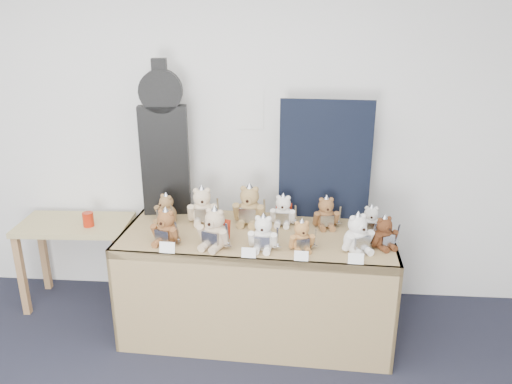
# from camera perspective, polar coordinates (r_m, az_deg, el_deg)

# --- Properties ---
(room_shell) EXTENTS (6.00, 6.00, 6.00)m
(room_shell) POSITION_cam_1_polar(r_m,az_deg,el_deg) (3.79, -0.73, 9.40)
(room_shell) COLOR white
(room_shell) RESTS_ON floor
(display_table) EXTENTS (1.90, 0.86, 0.78)m
(display_table) POSITION_cam_1_polar(r_m,az_deg,el_deg) (3.46, -0.05, -7.76)
(display_table) COLOR #997C4E
(display_table) RESTS_ON floor
(side_table) EXTENTS (0.85, 0.50, 0.69)m
(side_table) POSITION_cam_1_polar(r_m,az_deg,el_deg) (4.13, -19.86, -4.85)
(side_table) COLOR #92804F
(side_table) RESTS_ON floor
(guitar_case) EXTENTS (0.36, 0.15, 1.14)m
(guitar_case) POSITION_cam_1_polar(r_m,az_deg,el_deg) (3.70, -10.48, 5.76)
(guitar_case) COLOR black
(guitar_case) RESTS_ON display_table
(navy_board) EXTENTS (0.66, 0.06, 0.87)m
(navy_board) POSITION_cam_1_polar(r_m,az_deg,el_deg) (3.61, 7.88, 3.58)
(navy_board) COLOR black
(navy_board) RESTS_ON display_table
(red_cup) EXTENTS (0.08, 0.08, 0.11)m
(red_cup) POSITION_cam_1_polar(r_m,az_deg,el_deg) (3.96, -18.63, -2.99)
(red_cup) COLOR #AD210B
(red_cup) RESTS_ON side_table
(teddy_front_far_left) EXTENTS (0.22, 0.20, 0.27)m
(teddy_front_far_left) POSITION_cam_1_polar(r_m,az_deg,el_deg) (3.32, -10.24, -4.09)
(teddy_front_far_left) COLOR brown
(teddy_front_far_left) RESTS_ON display_table
(teddy_front_left) EXTENTS (0.24, 0.24, 0.30)m
(teddy_front_left) POSITION_cam_1_polar(r_m,az_deg,el_deg) (3.22, -4.74, -4.31)
(teddy_front_left) COLOR #C5AA8B
(teddy_front_left) RESTS_ON display_table
(teddy_front_centre) EXTENTS (0.21, 0.18, 0.26)m
(teddy_front_centre) POSITION_cam_1_polar(r_m,az_deg,el_deg) (3.19, 0.83, -4.84)
(teddy_front_centre) COLOR white
(teddy_front_centre) RESTS_ON display_table
(teddy_front_right) EXTENTS (0.19, 0.16, 0.23)m
(teddy_front_right) POSITION_cam_1_polar(r_m,az_deg,el_deg) (3.20, 5.24, -5.10)
(teddy_front_right) COLOR #A8733F
(teddy_front_right) RESTS_ON display_table
(teddy_front_far_right) EXTENTS (0.24, 0.23, 0.28)m
(teddy_front_far_right) POSITION_cam_1_polar(r_m,az_deg,el_deg) (3.23, 11.52, -4.78)
(teddy_front_far_right) COLOR white
(teddy_front_far_right) RESTS_ON display_table
(teddy_front_end) EXTENTS (0.20, 0.19, 0.24)m
(teddy_front_end) POSITION_cam_1_polar(r_m,az_deg,el_deg) (3.32, 14.43, -4.63)
(teddy_front_end) COLOR #532F1C
(teddy_front_end) RESTS_ON display_table
(teddy_back_left) EXTENTS (0.25, 0.22, 0.30)m
(teddy_back_left) POSITION_cam_1_polar(r_m,az_deg,el_deg) (3.61, -6.15, -1.68)
(teddy_back_left) COLOR beige
(teddy_back_left) RESTS_ON display_table
(teddy_back_centre_left) EXTENTS (0.26, 0.22, 0.32)m
(teddy_back_centre_left) POSITION_cam_1_polar(r_m,az_deg,el_deg) (3.57, -0.76, -1.67)
(teddy_back_centre_left) COLOR #A58552
(teddy_back_centre_left) RESTS_ON display_table
(teddy_back_centre_right) EXTENTS (0.21, 0.18, 0.25)m
(teddy_back_centre_right) POSITION_cam_1_polar(r_m,az_deg,el_deg) (3.56, 3.11, -2.22)
(teddy_back_centre_right) COLOR white
(teddy_back_centre_right) RESTS_ON display_table
(teddy_back_right) EXTENTS (0.21, 0.18, 0.25)m
(teddy_back_right) POSITION_cam_1_polar(r_m,az_deg,el_deg) (3.55, 8.00, -2.46)
(teddy_back_right) COLOR brown
(teddy_back_right) RESTS_ON display_table
(teddy_back_end) EXTENTS (0.18, 0.15, 0.22)m
(teddy_back_end) POSITION_cam_1_polar(r_m,az_deg,el_deg) (3.51, 12.97, -3.25)
(teddy_back_end) COLOR silver
(teddy_back_end) RESTS_ON display_table
(teddy_back_far_left) EXTENTS (0.19, 0.19, 0.24)m
(teddy_back_far_left) POSITION_cam_1_polar(r_m,az_deg,el_deg) (3.66, -10.23, -1.98)
(teddy_back_far_left) COLOR olive
(teddy_back_far_left) RESTS_ON display_table
(entry_card_a) EXTENTS (0.10, 0.03, 0.07)m
(entry_card_a) POSITION_cam_1_polar(r_m,az_deg,el_deg) (3.21, -10.12, -6.27)
(entry_card_a) COLOR white
(entry_card_a) RESTS_ON display_table
(entry_card_b) EXTENTS (0.09, 0.02, 0.06)m
(entry_card_b) POSITION_cam_1_polar(r_m,az_deg,el_deg) (3.10, -0.84, -6.96)
(entry_card_b) COLOR white
(entry_card_b) RESTS_ON display_table
(entry_card_c) EXTENTS (0.09, 0.02, 0.06)m
(entry_card_c) POSITION_cam_1_polar(r_m,az_deg,el_deg) (3.08, 5.20, -7.29)
(entry_card_c) COLOR white
(entry_card_c) RESTS_ON display_table
(entry_card_d) EXTENTS (0.09, 0.02, 0.07)m
(entry_card_d) POSITION_cam_1_polar(r_m,az_deg,el_deg) (3.09, 11.35, -7.48)
(entry_card_d) COLOR white
(entry_card_d) RESTS_ON display_table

